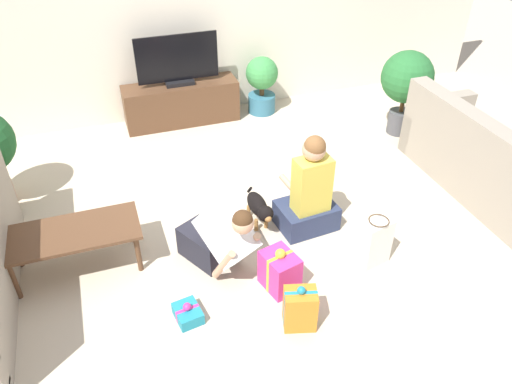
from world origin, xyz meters
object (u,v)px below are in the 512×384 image
Objects in this scene: dog at (259,207)px; sofa_right at (490,165)px; tv_console at (181,103)px; person_sitting at (309,195)px; gift_box_a at (188,313)px; potted_plant_back_right at (262,82)px; gift_box_c at (300,308)px; gift_bag_a at (375,242)px; tv at (178,63)px; person_kneeling at (219,238)px; potted_plant_corner_right at (407,81)px; gift_box_b at (280,271)px; coffee_table at (73,236)px.

sofa_right is at bearing -7.23° from dog.
person_sitting is (0.65, -2.48, 0.11)m from tv_console.
dog reaches higher than gift_box_a.
person_sitting is at bearing -99.56° from potted_plant_back_right.
person_sitting is at bearing -75.27° from tv_console.
gift_box_c is at bearing -96.77° from dog.
gift_bag_a is (-0.07, -3.05, -0.19)m from potted_plant_back_right.
tv reaches higher than person_sitting.
person_sitting is 3.86× the size of gift_box_a.
tv_console is at bearing 56.71° from person_kneeling.
gift_box_a is (-1.71, -3.14, -0.36)m from potted_plant_back_right.
potted_plant_corner_right is 1.80m from potted_plant_back_right.
sofa_right is at bearing 21.59° from gift_box_c.
sofa_right is at bearing 12.89° from gift_box_b.
potted_plant_corner_right reaches higher than gift_bag_a.
tv is 1.12m from potted_plant_back_right.
gift_box_c is (-0.00, -0.42, 0.00)m from gift_box_b.
tv_console is 2.75m from potted_plant_corner_right.
person_sitting is (-1.97, 0.06, 0.05)m from sofa_right.
sofa_right reaches higher than tv_console.
tv is 2.15× the size of gift_bag_a.
tv_console is 3.59× the size of gift_box_c.
tv reaches higher than gift_box_c.
person_sitting is 0.84m from gift_box_b.
person_kneeling is 1.73× the size of gift_bag_a.
dog is at bearing -84.22° from tv.
gift_bag_a is at bearing 3.29° from gift_box_a.
gift_bag_a reaches higher than coffee_table.
potted_plant_back_right is at bearing 61.43° from gift_box_a.
sofa_right is 1.97m from person_sitting.
potted_plant_corner_right is 2.60× the size of gift_box_c.
sofa_right is 2.78× the size of potted_plant_back_right.
gift_box_a is at bearing 23.71° from person_sitting.
potted_plant_corner_right is 1.87× the size of dog.
tv_console is 1.38× the size of potted_plant_corner_right.
tv_console is at bearing 92.11° from gift_box_c.
person_sitting is (0.65, -2.48, -0.42)m from tv.
potted_plant_back_right is at bearing 73.06° from gift_box_b.
tv is at bearing 92.40° from gift_box_b.
tv reaches higher than tv_console.
sofa_right reaches higher than person_kneeling.
tv is at bearing 177.30° from potted_plant_back_right.
potted_plant_corner_right is 3.18m from person_kneeling.
dog is (0.50, 0.42, -0.11)m from person_kneeling.
gift_box_a is (-0.88, -0.88, -0.16)m from dog.
coffee_table is at bearing 162.64° from gift_bag_a.
coffee_table is at bearing 131.55° from gift_box_a.
person_sitting reaches higher than tv_console.
dog is 1.09m from gift_bag_a.
potted_plant_corner_right is (2.47, -1.14, -0.12)m from tv.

